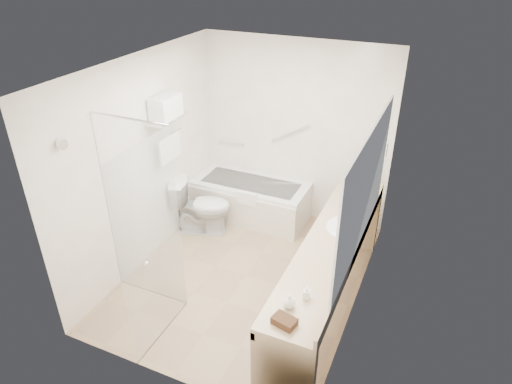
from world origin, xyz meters
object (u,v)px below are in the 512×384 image
at_px(bathtub, 251,200).
at_px(vanity_counter, 329,262).
at_px(toilet, 202,207).
at_px(water_bottle_left, 342,202).
at_px(amenity_basket, 284,321).

distance_m(bathtub, vanity_counter, 2.09).
relative_size(toilet, water_bottle_left, 3.88).
bearing_deg(bathtub, toilet, -126.68).
bearing_deg(amenity_basket, vanity_counter, 87.80).
distance_m(toilet, amenity_basket, 2.80).
height_order(bathtub, vanity_counter, vanity_counter).
bearing_deg(toilet, vanity_counter, -130.72).
height_order(amenity_basket, water_bottle_left, water_bottle_left).
bearing_deg(vanity_counter, amenity_basket, -92.20).
distance_m(bathtub, toilet, 0.76).
bearing_deg(water_bottle_left, amenity_basket, -88.79).
relative_size(bathtub, amenity_basket, 8.42).
distance_m(vanity_counter, water_bottle_left, 0.80).
bearing_deg(bathtub, amenity_basket, -60.18).
xyz_separation_m(bathtub, vanity_counter, (1.52, -1.39, 0.36)).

